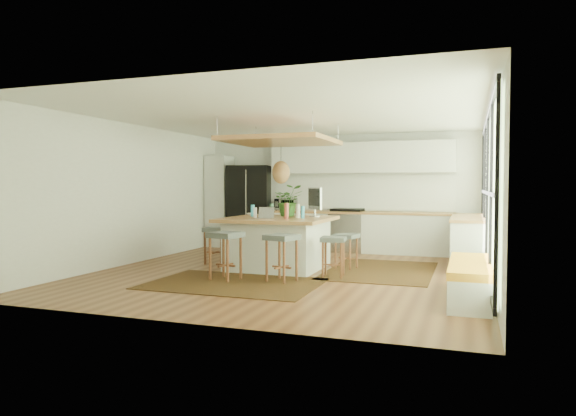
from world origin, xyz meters
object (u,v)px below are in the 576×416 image
at_px(island, 278,243).
at_px(stool_left_side, 215,245).
at_px(stool_right_front, 333,256).
at_px(laptop, 264,212).
at_px(island_plant, 289,204).
at_px(fridge, 250,210).
at_px(stool_near_right, 282,259).
at_px(microwave, 286,203).
at_px(stool_right_back, 346,250).
at_px(monitor, 315,203).
at_px(stool_near_left, 226,258).

distance_m(island, stool_left_side, 1.37).
xyz_separation_m(stool_right_front, laptop, (-1.29, 0.18, 0.70)).
bearing_deg(stool_left_side, island_plant, 11.68).
bearing_deg(fridge, stool_right_front, -59.88).
bearing_deg(stool_near_right, microwave, 108.69).
bearing_deg(stool_right_back, island_plant, 174.30).
relative_size(island, microwave, 3.58).
height_order(stool_near_right, microwave, microwave).
bearing_deg(monitor, laptop, -77.04).
xyz_separation_m(fridge, microwave, (0.96, -0.05, 0.17)).
height_order(stool_right_front, island_plant, island_plant).
bearing_deg(island, stool_near_left, -105.35).
bearing_deg(microwave, island, -85.25).
height_order(fridge, stool_left_side, fridge).
height_order(island, microwave, microwave).
height_order(island, island_plant, island_plant).
bearing_deg(stool_near_right, stool_right_back, 66.31).
height_order(island, laptop, laptop).
distance_m(stool_left_side, microwave, 2.76).
bearing_deg(stool_right_front, island_plant, 138.25).
bearing_deg(microwave, monitor, -70.85).
relative_size(stool_near_right, laptop, 2.41).
bearing_deg(stool_right_front, island, 154.01).
relative_size(stool_near_right, microwave, 1.44).
bearing_deg(monitor, stool_right_front, -7.83).
xyz_separation_m(fridge, stool_near_left, (1.41, -4.19, -0.57)).
distance_m(island, stool_near_left, 1.44).
height_order(stool_right_back, island_plant, island_plant).
xyz_separation_m(fridge, stool_near_right, (2.31, -4.03, -0.57)).
distance_m(fridge, monitor, 3.33).
height_order(fridge, laptop, fridge).
height_order(stool_right_back, stool_left_side, stool_left_side).
bearing_deg(island, stool_left_side, 173.81).
relative_size(stool_right_back, stool_left_side, 0.90).
distance_m(stool_near_left, stool_right_back, 2.32).
relative_size(stool_left_side, island_plant, 1.18).
height_order(fridge, stool_near_right, fridge).
bearing_deg(monitor, fridge, -173.84).
relative_size(stool_near_left, laptop, 2.49).
relative_size(stool_near_left, stool_right_front, 1.15).
relative_size(fridge, laptop, 6.48).
height_order(stool_left_side, laptop, laptop).
relative_size(island, stool_left_side, 2.63).
height_order(stool_near_left, monitor, monitor).
bearing_deg(island_plant, microwave, 110.75).
bearing_deg(stool_left_side, fridge, 99.32).
bearing_deg(laptop, stool_right_back, 27.66).
bearing_deg(stool_left_side, stool_right_front, -15.89).
height_order(stool_near_right, stool_left_side, stool_near_right).
bearing_deg(laptop, stool_right_front, -9.11).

